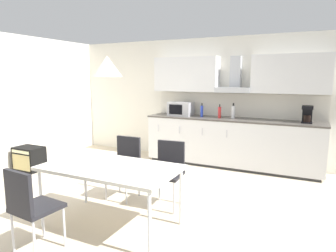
{
  "coord_description": "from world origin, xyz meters",
  "views": [
    {
      "loc": [
        2.27,
        -3.47,
        1.72
      ],
      "look_at": [
        0.34,
        0.5,
        1.0
      ],
      "focal_mm": 32.0,
      "sensor_mm": 36.0,
      "label": 1
    }
  ],
  "objects_px": {
    "bottle_red": "(220,112)",
    "guitar_amp": "(29,158)",
    "coffee_maker": "(307,114)",
    "chair_far_right": "(169,167)",
    "chair_near_left": "(29,203)",
    "pendant_lamp": "(107,66)",
    "chair_far_left": "(125,161)",
    "bottle_white": "(233,112)",
    "bottle_blue": "(202,111)",
    "microwave": "(181,109)",
    "dining_table": "(111,170)"
  },
  "relations": [
    {
      "from": "bottle_red",
      "to": "guitar_amp",
      "type": "distance_m",
      "value": 3.7
    },
    {
      "from": "coffee_maker",
      "to": "chair_far_right",
      "type": "xyz_separation_m",
      "value": [
        -1.61,
        -2.18,
        -0.56
      ]
    },
    {
      "from": "chair_near_left",
      "to": "pendant_lamp",
      "type": "height_order",
      "value": "pendant_lamp"
    },
    {
      "from": "coffee_maker",
      "to": "chair_far_left",
      "type": "relative_size",
      "value": 0.34
    },
    {
      "from": "chair_far_right",
      "to": "guitar_amp",
      "type": "distance_m",
      "value": 3.05
    },
    {
      "from": "bottle_white",
      "to": "chair_near_left",
      "type": "distance_m",
      "value": 4.0
    },
    {
      "from": "bottle_white",
      "to": "chair_far_left",
      "type": "relative_size",
      "value": 0.34
    },
    {
      "from": "bottle_blue",
      "to": "chair_near_left",
      "type": "relative_size",
      "value": 0.31
    },
    {
      "from": "bottle_white",
      "to": "chair_far_left",
      "type": "height_order",
      "value": "bottle_white"
    },
    {
      "from": "chair_near_left",
      "to": "coffee_maker",
      "type": "bearing_deg",
      "value": 58.79
    },
    {
      "from": "bottle_blue",
      "to": "guitar_amp",
      "type": "xyz_separation_m",
      "value": [
        -2.72,
        -1.89,
        -0.84
      ]
    },
    {
      "from": "guitar_amp",
      "to": "microwave",
      "type": "bearing_deg",
      "value": 40.13
    },
    {
      "from": "dining_table",
      "to": "guitar_amp",
      "type": "bearing_deg",
      "value": 158.23
    },
    {
      "from": "chair_far_left",
      "to": "pendant_lamp",
      "type": "height_order",
      "value": "pendant_lamp"
    },
    {
      "from": "microwave",
      "to": "bottle_blue",
      "type": "xyz_separation_m",
      "value": [
        0.46,
        -0.01,
        -0.02
      ]
    },
    {
      "from": "chair_far_left",
      "to": "chair_far_right",
      "type": "bearing_deg",
      "value": -0.03
    },
    {
      "from": "chair_far_left",
      "to": "microwave",
      "type": "bearing_deg",
      "value": 91.85
    },
    {
      "from": "bottle_red",
      "to": "guitar_amp",
      "type": "bearing_deg",
      "value": -148.99
    },
    {
      "from": "bottle_white",
      "to": "guitar_amp",
      "type": "height_order",
      "value": "bottle_white"
    },
    {
      "from": "bottle_white",
      "to": "chair_far_left",
      "type": "bearing_deg",
      "value": -114.65
    },
    {
      "from": "microwave",
      "to": "pendant_lamp",
      "type": "bearing_deg",
      "value": -81.93
    },
    {
      "from": "microwave",
      "to": "chair_far_left",
      "type": "height_order",
      "value": "microwave"
    },
    {
      "from": "microwave",
      "to": "guitar_amp",
      "type": "distance_m",
      "value": 3.07
    },
    {
      "from": "coffee_maker",
      "to": "bottle_blue",
      "type": "relative_size",
      "value": 1.1
    },
    {
      "from": "bottle_white",
      "to": "guitar_amp",
      "type": "bearing_deg",
      "value": -149.74
    },
    {
      "from": "dining_table",
      "to": "microwave",
      "type": "bearing_deg",
      "value": 98.07
    },
    {
      "from": "bottle_white",
      "to": "microwave",
      "type": "bearing_deg",
      "value": -177.64
    },
    {
      "from": "chair_far_right",
      "to": "chair_far_left",
      "type": "height_order",
      "value": "same"
    },
    {
      "from": "coffee_maker",
      "to": "bottle_blue",
      "type": "height_order",
      "value": "coffee_maker"
    },
    {
      "from": "bottle_blue",
      "to": "chair_far_right",
      "type": "distance_m",
      "value": 2.23
    },
    {
      "from": "dining_table",
      "to": "chair_near_left",
      "type": "relative_size",
      "value": 1.79
    },
    {
      "from": "dining_table",
      "to": "guitar_amp",
      "type": "height_order",
      "value": "dining_table"
    },
    {
      "from": "microwave",
      "to": "chair_far_left",
      "type": "bearing_deg",
      "value": -88.15
    },
    {
      "from": "microwave",
      "to": "bottle_white",
      "type": "xyz_separation_m",
      "value": [
        1.08,
        0.04,
        -0.01
      ]
    },
    {
      "from": "bottle_white",
      "to": "bottle_blue",
      "type": "bearing_deg",
      "value": -175.19
    },
    {
      "from": "chair_far_left",
      "to": "pendant_lamp",
      "type": "xyz_separation_m",
      "value": [
        0.35,
        -0.81,
        1.31
      ]
    },
    {
      "from": "bottle_red",
      "to": "chair_far_left",
      "type": "xyz_separation_m",
      "value": [
        -0.77,
        -2.11,
        -0.52
      ]
    },
    {
      "from": "microwave",
      "to": "chair_near_left",
      "type": "xyz_separation_m",
      "value": [
        0.06,
        -3.79,
        -0.55
      ]
    },
    {
      "from": "bottle_red",
      "to": "dining_table",
      "type": "distance_m",
      "value": 2.98
    },
    {
      "from": "chair_far_left",
      "to": "guitar_amp",
      "type": "distance_m",
      "value": 2.36
    },
    {
      "from": "chair_far_right",
      "to": "guitar_amp",
      "type": "relative_size",
      "value": 1.67
    },
    {
      "from": "microwave",
      "to": "guitar_amp",
      "type": "xyz_separation_m",
      "value": [
        -2.26,
        -1.9,
        -0.86
      ]
    },
    {
      "from": "bottle_blue",
      "to": "chair_far_right",
      "type": "bearing_deg",
      "value": -82.02
    },
    {
      "from": "microwave",
      "to": "pendant_lamp",
      "type": "height_order",
      "value": "pendant_lamp"
    },
    {
      "from": "bottle_red",
      "to": "pendant_lamp",
      "type": "bearing_deg",
      "value": -98.09
    },
    {
      "from": "bottle_red",
      "to": "chair_near_left",
      "type": "height_order",
      "value": "bottle_red"
    },
    {
      "from": "microwave",
      "to": "dining_table",
      "type": "distance_m",
      "value": 3.03
    },
    {
      "from": "coffee_maker",
      "to": "bottle_red",
      "type": "xyz_separation_m",
      "value": [
        -1.54,
        -0.07,
        -0.04
      ]
    },
    {
      "from": "microwave",
      "to": "coffee_maker",
      "type": "xyz_separation_m",
      "value": [
        2.37,
        0.03,
        0.01
      ]
    },
    {
      "from": "bottle_red",
      "to": "pendant_lamp",
      "type": "relative_size",
      "value": 0.83
    }
  ]
}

